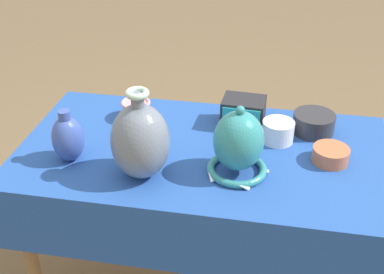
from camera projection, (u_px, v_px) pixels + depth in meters
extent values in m
cylinder|color=olive|center=(33.00, 267.00, 1.58)|extent=(0.04, 0.04, 0.66)
cylinder|color=olive|center=(88.00, 178.00, 2.00)|extent=(0.04, 0.04, 0.66)
cylinder|color=olive|center=(348.00, 207.00, 1.84)|extent=(0.04, 0.04, 0.66)
cube|color=olive|center=(204.00, 154.00, 1.53)|extent=(1.15, 0.60, 0.03)
cube|color=#234C9E|center=(204.00, 150.00, 1.52)|extent=(1.17, 0.62, 0.01)
cube|color=#234C9E|center=(186.00, 245.00, 1.32)|extent=(1.17, 0.01, 0.22)
ellipsoid|color=slate|center=(140.00, 142.00, 1.34)|extent=(0.17, 0.17, 0.23)
cylinder|color=slate|center=(138.00, 101.00, 1.28)|extent=(0.04, 0.04, 0.04)
torus|color=#A8CCB7|center=(137.00, 93.00, 1.26)|extent=(0.07, 0.07, 0.02)
torus|color=teal|center=(237.00, 169.00, 1.41)|extent=(0.18, 0.18, 0.02)
ellipsoid|color=teal|center=(239.00, 141.00, 1.36)|extent=(0.15, 0.15, 0.18)
sphere|color=teal|center=(240.00, 110.00, 1.31)|extent=(0.03, 0.03, 0.03)
cone|color=white|center=(267.00, 172.00, 1.39)|extent=(0.01, 0.04, 0.03)
cone|color=white|center=(248.00, 154.00, 1.47)|extent=(0.04, 0.02, 0.03)
cone|color=white|center=(215.00, 157.00, 1.46)|extent=(0.03, 0.04, 0.03)
cone|color=white|center=(210.00, 177.00, 1.37)|extent=(0.03, 0.04, 0.03)
cone|color=white|center=(244.00, 187.00, 1.33)|extent=(0.04, 0.02, 0.03)
cube|color=#232328|center=(243.00, 112.00, 1.63)|extent=(0.15, 0.12, 0.10)
cube|color=teal|center=(241.00, 120.00, 1.58)|extent=(0.12, 0.01, 0.08)
ellipsoid|color=#3851A8|center=(68.00, 139.00, 1.43)|extent=(0.10, 0.10, 0.15)
cylinder|color=#3851A8|center=(64.00, 115.00, 1.39)|extent=(0.04, 0.04, 0.03)
cylinder|color=white|center=(278.00, 131.00, 1.54)|extent=(0.10, 0.10, 0.07)
cylinder|color=#D19399|center=(136.00, 110.00, 1.67)|extent=(0.09, 0.09, 0.06)
torus|color=#D19399|center=(136.00, 103.00, 1.66)|extent=(0.10, 0.10, 0.01)
cylinder|color=#2D2D33|center=(314.00, 123.00, 1.59)|extent=(0.14, 0.14, 0.07)
cylinder|color=#BC6642|center=(330.00, 154.00, 1.45)|extent=(0.11, 0.11, 0.05)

